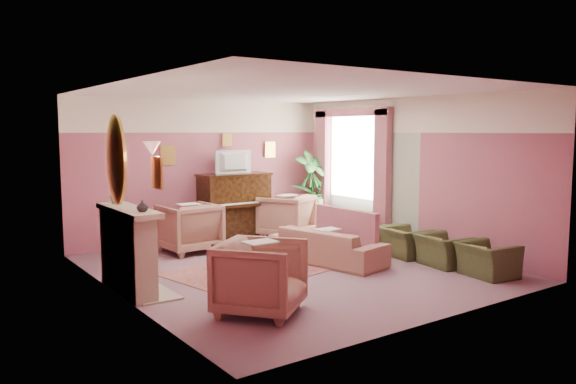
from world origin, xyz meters
TOP-DOWN VIEW (x-y plane):
  - floor at (0.00, 0.00)m, footprint 5.50×6.00m
  - ceiling at (0.00, 0.00)m, footprint 5.50×6.00m
  - wall_back at (0.00, 3.00)m, footprint 5.50×0.02m
  - wall_front at (0.00, -3.00)m, footprint 5.50×0.02m
  - wall_left at (-2.75, 0.00)m, footprint 0.02×6.00m
  - wall_right at (2.75, 0.00)m, footprint 0.02×6.00m
  - picture_rail_band at (0.00, 2.99)m, footprint 5.50×0.01m
  - stripe_panel at (2.73, 1.30)m, footprint 0.01×3.00m
  - fireplace_surround at (-2.59, 0.20)m, footprint 0.30×1.40m
  - fireplace_inset at (-2.49, 0.20)m, footprint 0.18×0.72m
  - fire_ember at (-2.45, 0.20)m, footprint 0.06×0.54m
  - mantel_shelf at (-2.56, 0.20)m, footprint 0.40×1.55m
  - hearth at (-2.39, 0.20)m, footprint 0.55×1.50m
  - mirror_frame at (-2.70, 0.20)m, footprint 0.04×0.72m
  - mirror_glass at (-2.67, 0.20)m, footprint 0.01×0.60m
  - sconce_shade at (-2.62, -0.85)m, footprint 0.20×0.20m
  - piano at (0.50, 2.68)m, footprint 1.40×0.60m
  - piano_keyshelf at (0.50, 2.33)m, footprint 1.30×0.12m
  - piano_keys at (0.50, 2.33)m, footprint 1.20×0.08m
  - piano_top at (0.50, 2.68)m, footprint 1.45×0.65m
  - television at (0.50, 2.63)m, footprint 0.80×0.12m
  - print_back_left at (-0.80, 2.96)m, footprint 0.30×0.03m
  - print_back_right at (1.55, 2.96)m, footprint 0.26×0.03m
  - print_back_mid at (0.50, 2.96)m, footprint 0.22×0.03m
  - print_left_wall at (-2.71, -1.20)m, footprint 0.03×0.28m
  - window_blind at (2.70, 1.55)m, footprint 0.03×1.40m
  - curtain_left at (2.62, 0.63)m, footprint 0.16×0.34m
  - curtain_right at (2.62, 2.47)m, footprint 0.16×0.34m
  - pelmet at (2.62, 1.55)m, footprint 0.16×2.20m
  - mantel_plant at (-2.55, 0.75)m, footprint 0.16×0.16m
  - mantel_vase at (-2.55, -0.30)m, footprint 0.16×0.16m
  - area_rug at (-0.57, 0.24)m, footprint 2.79×2.24m
  - coffee_table at (-0.65, 0.31)m, footprint 1.06×0.63m
  - table_paper at (-0.60, 0.31)m, footprint 0.35×0.28m
  - sofa at (0.69, -0.06)m, footprint 0.66×1.98m
  - sofa_throw at (1.09, -0.06)m, footprint 0.10×1.50m
  - floral_armchair_left at (-0.80, 2.05)m, footprint 0.94×0.94m
  - floral_armchair_right at (1.43, 2.17)m, footprint 0.94×0.94m
  - floral_armchair_front at (-1.60, -1.61)m, footprint 0.94×0.94m
  - olive_chair_a at (2.10, -2.12)m, footprint 0.55×0.79m
  - olive_chair_b at (2.10, -1.30)m, footprint 0.55×0.79m
  - olive_chair_c at (2.10, -0.48)m, footprint 0.55×0.79m
  - olive_chair_d at (2.10, 0.34)m, footprint 0.55×0.79m
  - side_table at (2.39, 2.56)m, footprint 0.52×0.52m
  - side_plant_big at (2.39, 2.56)m, footprint 0.30×0.30m
  - side_plant_small at (2.51, 2.46)m, footprint 0.16×0.16m
  - palm_pot at (2.33, 2.51)m, footprint 0.34×0.34m
  - palm_plant at (2.33, 2.51)m, footprint 0.76×0.76m

SIDE VIEW (x-z plane):
  - floor at x=0.00m, z-range -0.01..0.01m
  - area_rug at x=-0.57m, z-range 0.00..0.01m
  - hearth at x=-2.39m, z-range 0.00..0.02m
  - palm_pot at x=2.33m, z-range 0.00..0.34m
  - fire_ember at x=-2.45m, z-range 0.17..0.27m
  - coffee_table at x=-0.65m, z-range 0.00..0.45m
  - olive_chair_a at x=2.10m, z-range 0.00..0.68m
  - olive_chair_b at x=2.10m, z-range 0.00..0.68m
  - olive_chair_c at x=2.10m, z-range 0.00..0.68m
  - olive_chair_d at x=2.10m, z-range 0.00..0.68m
  - side_table at x=2.39m, z-range 0.00..0.70m
  - fireplace_inset at x=-2.49m, z-range 0.06..0.74m
  - sofa at x=0.69m, z-range 0.00..0.80m
  - table_paper at x=-0.60m, z-range 0.45..0.46m
  - floral_armchair_left at x=-0.80m, z-range 0.00..0.98m
  - floral_armchair_right at x=1.43m, z-range 0.00..0.98m
  - floral_armchair_front at x=-1.60m, z-range 0.00..0.98m
  - fireplace_surround at x=-2.59m, z-range 0.00..1.10m
  - sofa_throw at x=1.09m, z-range 0.32..0.88m
  - piano at x=0.50m, z-range 0.00..1.30m
  - piano_keyshelf at x=0.50m, z-range 0.69..0.75m
  - piano_keys at x=0.50m, z-range 0.75..0.77m
  - side_plant_small at x=2.51m, z-range 0.70..0.98m
  - side_plant_big at x=2.39m, z-range 0.70..1.04m
  - palm_plant at x=2.33m, z-range 0.34..1.78m
  - stripe_panel at x=2.73m, z-range 0.00..2.15m
  - mantel_shelf at x=-2.56m, z-range 1.09..1.16m
  - mantel_vase at x=-2.55m, z-range 1.15..1.31m
  - mantel_plant at x=-2.55m, z-range 1.15..1.43m
  - curtain_left at x=2.62m, z-range 0.00..2.60m
  - curtain_right at x=2.62m, z-range 0.00..2.60m
  - piano_top at x=0.50m, z-range 1.29..1.33m
  - wall_back at x=0.00m, z-range 0.00..2.80m
  - wall_front at x=0.00m, z-range 0.00..2.80m
  - wall_left at x=-2.75m, z-range 0.00..2.80m
  - wall_right at x=2.75m, z-range 0.00..2.80m
  - television at x=0.50m, z-range 1.36..1.84m
  - window_blind at x=2.70m, z-range 0.80..2.60m
  - print_back_left at x=-0.80m, z-range 1.53..1.91m
  - print_left_wall at x=-2.71m, z-range 1.54..1.90m
  - print_back_right at x=1.55m, z-range 1.61..1.95m
  - mirror_frame at x=-2.70m, z-range 1.20..2.40m
  - mirror_glass at x=-2.67m, z-range 1.27..2.33m
  - sconce_shade at x=-2.62m, z-range 1.90..2.06m
  - print_back_mid at x=0.50m, z-range 1.87..2.13m
  - picture_rail_band at x=0.00m, z-range 2.15..2.80m
  - pelmet at x=2.62m, z-range 2.48..2.64m
  - ceiling at x=0.00m, z-range 2.79..2.80m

